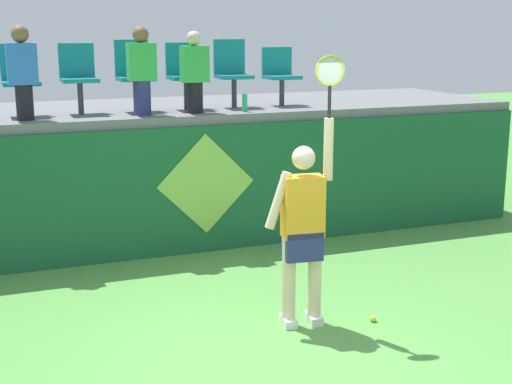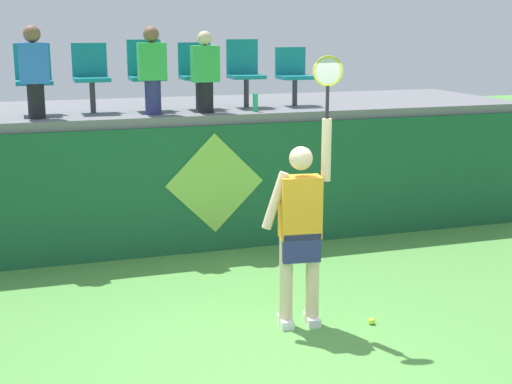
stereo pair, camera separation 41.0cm
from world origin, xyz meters
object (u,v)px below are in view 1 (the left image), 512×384
Objects in this scene: stadium_chair_2 at (134,72)px; stadium_chair_5 at (280,72)px; stadium_chair_1 at (78,74)px; tennis_ball at (373,318)px; stadium_chair_4 at (232,70)px; stadium_chair_0 at (20,76)px; spectator_2 at (22,71)px; tennis_player at (303,226)px; stadium_chair_3 at (184,72)px; spectator_1 at (195,71)px; water_bottle at (245,103)px; spectator_0 at (142,69)px.

stadium_chair_2 is 2.04m from stadium_chair_5.
tennis_ball is at bearing -58.60° from stadium_chair_1.
stadium_chair_0 is at bearing -179.96° from stadium_chair_4.
tennis_player is at bearing -52.89° from spectator_2.
spectator_1 is (0.00, -0.46, 0.04)m from stadium_chair_3.
water_bottle is (0.48, 2.84, 0.87)m from tennis_player.
stadium_chair_2 is (1.40, 0.00, 0.02)m from stadium_chair_0.
tennis_player is 2.83× the size of stadium_chair_4.
water_bottle is 2.79m from stadium_chair_0.
water_bottle is 0.26× the size of stadium_chair_2.
water_bottle is at bearing 93.61° from tennis_ball.
stadium_chair_5 is (1.37, -0.00, -0.04)m from stadium_chair_3.
stadium_chair_1 reaches higher than tennis_player.
water_bottle is 2.75m from spectator_2.
stadium_chair_2 is 0.83× the size of spectator_2.
stadium_chair_3 is 0.47m from spectator_1.
stadium_chair_2 is 1.05× the size of stadium_chair_3.
tennis_ball is at bearing -64.49° from spectator_0.
stadium_chair_3 is at bearing -0.07° from stadium_chair_0.
tennis_player is at bearing -87.27° from stadium_chair_3.
tennis_player is 2.51× the size of spectator_1.
stadium_chair_1 is 0.96× the size of stadium_chair_2.
spectator_1 is (0.67, -0.47, 0.02)m from stadium_chair_2.
tennis_ball is 4.24m from stadium_chair_4.
stadium_chair_3 is (-0.16, 3.40, 1.25)m from tennis_player.
stadium_chair_2 reaches higher than stadium_chair_0.
tennis_player is at bearing -56.69° from stadium_chair_0.
stadium_chair_4 reaches higher than tennis_ball.
stadium_chair_0 is at bearing 161.66° from spectator_0.
stadium_chair_5 reaches higher than tennis_ball.
stadium_chair_2 is 1.34m from stadium_chair_4.
tennis_player is 1.18m from tennis_ball.
spectator_2 is at bearing 179.30° from spectator_0.
stadium_chair_4 reaches higher than stadium_chair_1.
stadium_chair_3 is (-0.83, 3.61, 2.20)m from tennis_ball.
stadium_chair_1 is 1.45m from spectator_1.
stadium_chair_3 is 0.82m from spectator_0.
stadium_chair_5 is at bearing 37.20° from water_bottle.
stadium_chair_1 is at bearing 179.90° from stadium_chair_5.
spectator_2 reaches higher than stadium_chair_5.
spectator_0 is at bearing 105.87° from tennis_player.
stadium_chair_1 is 2.04m from stadium_chair_4.
tennis_player reaches higher than tennis_ball.
stadium_chair_0 is 2.74m from stadium_chair_4.
stadium_chair_0 reaches higher than stadium_chair_5.
spectator_0 reaches higher than stadium_chair_5.
spectator_2 is at bearing -162.24° from stadium_chair_2.
stadium_chair_5 is (2.04, -0.01, -0.06)m from stadium_chair_2.
stadium_chair_0 is at bearing 179.88° from stadium_chair_5.
stadium_chair_5 is 0.73× the size of spectator_2.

